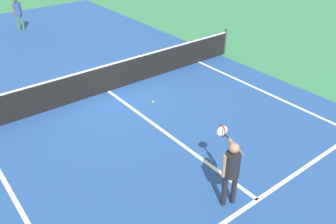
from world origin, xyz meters
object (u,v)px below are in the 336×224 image
Objects in this scene: player_far at (18,10)px; player_near at (231,167)px; tennis_ball_near_net at (153,102)px; net at (107,78)px.

player_near is at bearing -91.71° from player_far.
player_far is 10.06m from tennis_ball_near_net.
player_far is at bearing 90.87° from net.
player_far reaches higher than net.
net is at bearing 84.72° from player_near.
player_far is at bearing 88.29° from player_near.
net is 7.18× the size of player_near.
player_near is at bearing -95.28° from net.
net is 8.42m from player_far.
player_far reaches higher than player_near.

